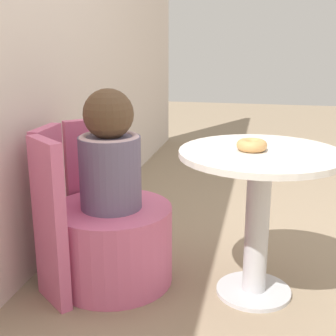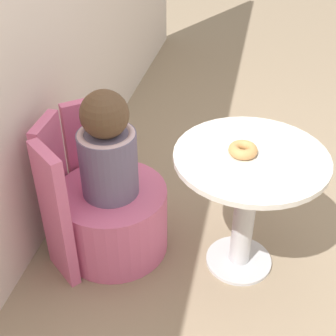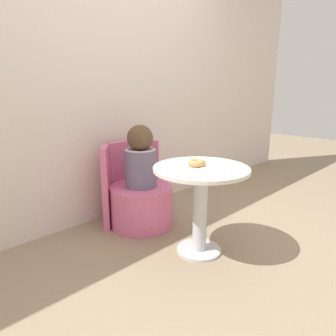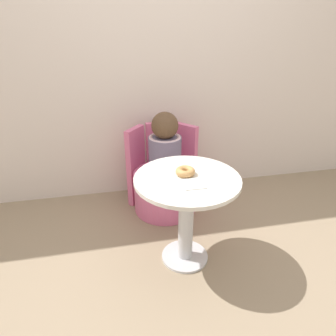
{
  "view_description": "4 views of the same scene",
  "coord_description": "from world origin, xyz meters",
  "px_view_note": "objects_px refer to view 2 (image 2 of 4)",
  "views": [
    {
      "loc": [
        -1.84,
        0.08,
        1.07
      ],
      "look_at": [
        -0.03,
        0.46,
        0.55
      ],
      "focal_mm": 50.0,
      "sensor_mm": 36.0,
      "label": 1
    },
    {
      "loc": [
        -1.65,
        0.09,
        1.72
      ],
      "look_at": [
        -0.01,
        0.44,
        0.53
      ],
      "focal_mm": 50.0,
      "sensor_mm": 36.0,
      "label": 2
    },
    {
      "loc": [
        -1.53,
        -1.15,
        1.15
      ],
      "look_at": [
        0.0,
        0.4,
        0.57
      ],
      "focal_mm": 32.0,
      "sensor_mm": 36.0,
      "label": 3
    },
    {
      "loc": [
        -0.43,
        -1.46,
        1.49
      ],
      "look_at": [
        -0.05,
        0.38,
        0.57
      ],
      "focal_mm": 32.0,
      "sensor_mm": 36.0,
      "label": 4
    }
  ],
  "objects_px": {
    "round_table": "(248,187)",
    "child_figure": "(107,148)",
    "tub_chair": "(114,219)",
    "donut": "(243,150)"
  },
  "relations": [
    {
      "from": "tub_chair",
      "to": "donut",
      "type": "distance_m",
      "value": 0.76
    },
    {
      "from": "tub_chair",
      "to": "round_table",
      "type": "bearing_deg",
      "value": -88.6
    },
    {
      "from": "round_table",
      "to": "child_figure",
      "type": "relative_size",
      "value": 1.28
    },
    {
      "from": "child_figure",
      "to": "donut",
      "type": "xyz_separation_m",
      "value": [
        0.01,
        -0.59,
        0.06
      ]
    },
    {
      "from": "child_figure",
      "to": "donut",
      "type": "bearing_deg",
      "value": -88.83
    },
    {
      "from": "tub_chair",
      "to": "child_figure",
      "type": "xyz_separation_m",
      "value": [
        0.0,
        0.0,
        0.42
      ]
    },
    {
      "from": "round_table",
      "to": "child_figure",
      "type": "distance_m",
      "value": 0.64
    },
    {
      "from": "tub_chair",
      "to": "donut",
      "type": "height_order",
      "value": "donut"
    },
    {
      "from": "child_figure",
      "to": "donut",
      "type": "height_order",
      "value": "child_figure"
    },
    {
      "from": "round_table",
      "to": "tub_chair",
      "type": "height_order",
      "value": "round_table"
    }
  ]
}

